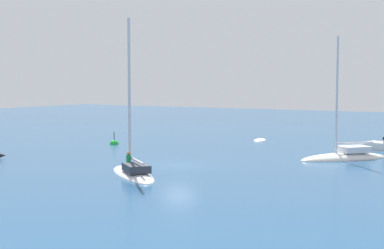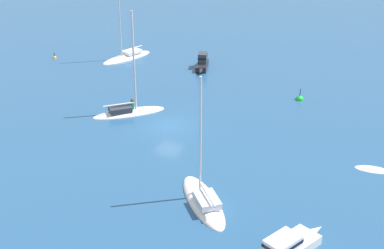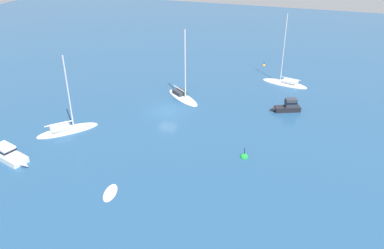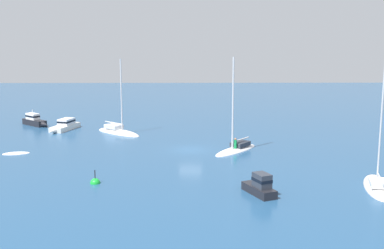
% 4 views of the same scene
% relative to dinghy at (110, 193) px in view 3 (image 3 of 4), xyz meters
% --- Properties ---
extents(ground_plane, '(160.00, 160.00, 0.00)m').
position_rel_dinghy_xyz_m(ground_plane, '(-1.66, 18.95, 0.00)').
color(ground_plane, navy).
extents(dinghy, '(1.84, 3.06, 0.36)m').
position_rel_dinghy_xyz_m(dinghy, '(0.00, 0.00, 0.00)').
color(dinghy, white).
rests_on(dinghy, ground).
extents(ketch, '(6.74, 7.16, 10.24)m').
position_rel_dinghy_xyz_m(ketch, '(-11.40, 9.50, 0.15)').
color(ketch, silver).
rests_on(ketch, ground).
extents(cabin_cruiser_1, '(6.51, 3.29, 1.47)m').
position_rel_dinghy_xyz_m(cabin_cruiser_1, '(-13.83, 1.93, 0.59)').
color(cabin_cruiser_1, silver).
rests_on(cabin_cruiser_1, ground).
extents(yacht, '(7.81, 3.97, 11.62)m').
position_rel_dinghy_xyz_m(yacht, '(12.57, 34.63, 0.13)').
color(yacht, silver).
rests_on(yacht, ground).
extents(sailboat, '(7.00, 6.18, 10.75)m').
position_rel_dinghy_xyz_m(sailboat, '(-1.25, 24.08, 0.24)').
color(sailboat, white).
rests_on(sailboat, ground).
extents(cabin_cruiser_2, '(4.36, 2.62, 1.83)m').
position_rel_dinghy_xyz_m(cabin_cruiser_2, '(14.12, 24.36, 0.70)').
color(cabin_cruiser_2, black).
rests_on(cabin_cruiser_2, ground).
extents(channel_buoy, '(0.88, 0.88, 1.63)m').
position_rel_dinghy_xyz_m(channel_buoy, '(10.99, 10.60, 0.01)').
color(channel_buoy, green).
rests_on(channel_buoy, ground).
extents(mooring_buoy, '(0.50, 0.50, 0.95)m').
position_rel_dinghy_xyz_m(mooring_buoy, '(7.83, 42.67, 0.01)').
color(mooring_buoy, orange).
rests_on(mooring_buoy, ground).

